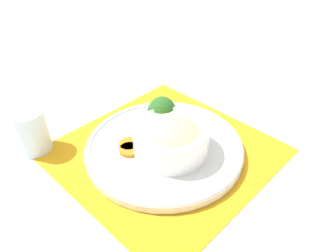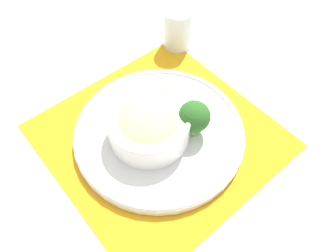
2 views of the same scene
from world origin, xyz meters
name	(u,v)px [view 1 (image 1 of 2)]	position (x,y,z in m)	size (l,w,h in m)	color
ground_plane	(164,152)	(0.00, 0.00, 0.00)	(4.00, 4.00, 0.00)	white
placemat	(164,152)	(0.00, 0.00, 0.00)	(0.46, 0.46, 0.00)	orange
plate	(164,147)	(0.00, 0.00, 0.02)	(0.33, 0.33, 0.02)	silver
bowl	(172,137)	(0.00, -0.02, 0.05)	(0.15, 0.15, 0.07)	white
broccoli_floret	(162,111)	(0.04, 0.05, 0.06)	(0.06, 0.06, 0.08)	#84AD5B
carrot_slice_near	(129,144)	(-0.06, 0.04, 0.02)	(0.04, 0.04, 0.01)	orange
carrot_slice_middle	(130,150)	(-0.07, 0.03, 0.02)	(0.04, 0.04, 0.01)	orange
water_glass	(32,133)	(-0.21, 0.18, 0.04)	(0.07, 0.07, 0.10)	silver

